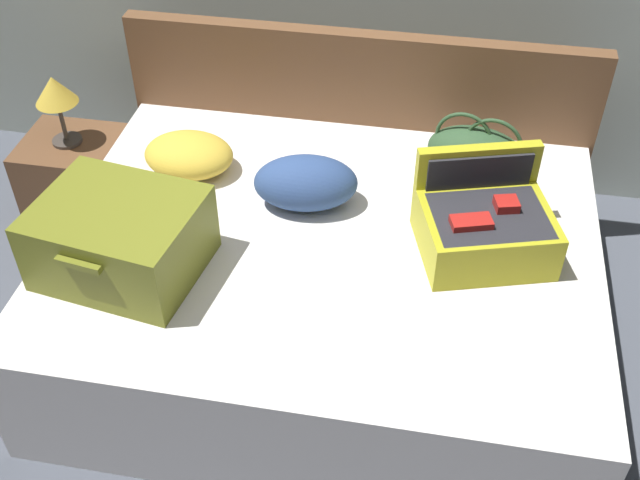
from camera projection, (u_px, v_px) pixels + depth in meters
The scene contains 10 objects.
ground_plane at pixel (307, 409), 3.01m from camera, with size 12.00×12.00×0.00m, color #4C515B.
bed at pixel (325, 289), 3.13m from camera, with size 2.07×1.61×0.53m, color silver.
headboard at pixel (357, 129), 3.61m from camera, with size 2.11×0.08×0.97m, color brown.
hard_case_large at pixel (120, 237), 2.74m from camera, with size 0.61×0.53×0.28m.
hard_case_medium at pixel (485, 225), 2.84m from camera, with size 0.56×0.51×0.35m.
duffel_bag at pixel (476, 152), 3.19m from camera, with size 0.45×0.31×0.29m.
pillow_near_headboard at pixel (189, 155), 3.23m from camera, with size 0.37×0.29×0.16m, color gold.
pillow_center_head at pixel (306, 183), 3.05m from camera, with size 0.41×0.26×0.21m, color navy.
nightstand at pixel (78, 180), 3.74m from camera, with size 0.44×0.40×0.45m, color brown.
table_lamp at pixel (55, 93), 3.42m from camera, with size 0.19×0.19×0.34m.
Camera 1 is at (0.38, -1.79, 2.48)m, focal length 43.58 mm.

